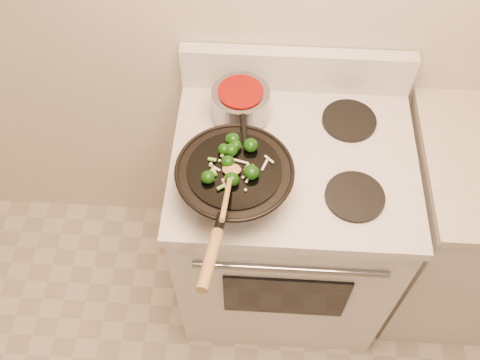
{
  "coord_description": "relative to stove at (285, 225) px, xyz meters",
  "views": [
    {
      "loc": [
        -0.33,
        0.14,
        2.27
      ],
      "look_at": [
        -0.38,
        1.0,
        1.01
      ],
      "focal_mm": 40.0,
      "sensor_mm": 36.0,
      "label": 1
    }
  ],
  "objects": [
    {
      "name": "saucepan",
      "position": [
        -0.18,
        0.15,
        0.52
      ],
      "size": [
        0.19,
        0.3,
        0.11
      ],
      "color": "gray",
      "rests_on": "stove"
    },
    {
      "name": "wooden_spoon",
      "position": [
        -0.19,
        -0.23,
        0.6
      ],
      "size": [
        0.06,
        0.24,
        0.1
      ],
      "color": "#A37940",
      "rests_on": "wok"
    },
    {
      "name": "wok",
      "position": [
        -0.18,
        -0.16,
        0.52
      ],
      "size": [
        0.35,
        0.57,
        0.18
      ],
      "color": "black",
      "rests_on": "stove"
    },
    {
      "name": "stirfry",
      "position": [
        -0.18,
        -0.12,
        0.58
      ],
      "size": [
        0.2,
        0.2,
        0.04
      ],
      "color": "#0E3508",
      "rests_on": "wok"
    },
    {
      "name": "stove",
      "position": [
        0.0,
        0.0,
        0.0
      ],
      "size": [
        0.78,
        0.67,
        1.08
      ],
      "color": "silver",
      "rests_on": "ground"
    }
  ]
}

